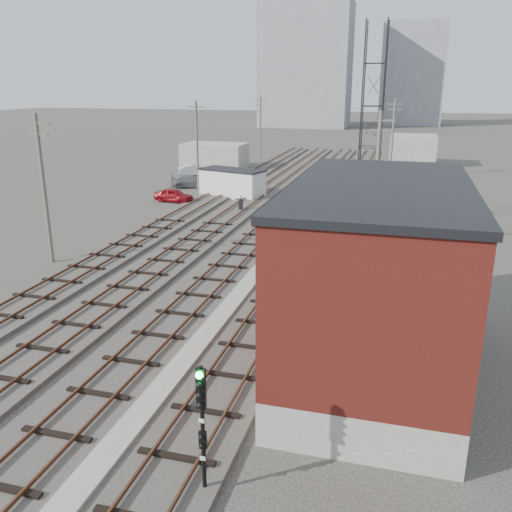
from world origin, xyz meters
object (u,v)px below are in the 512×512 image
at_px(switch_stand, 241,204).
at_px(car_grey, 191,181).
at_px(car_silver, 195,170).
at_px(site_trailer, 232,183).
at_px(signal_mast, 202,422).
at_px(car_red, 174,195).

height_order(switch_stand, car_grey, switch_stand).
relative_size(switch_stand, car_silver, 0.33).
bearing_deg(car_silver, site_trailer, -165.04).
relative_size(signal_mast, site_trailer, 0.55).
bearing_deg(switch_stand, car_red, 158.64).
bearing_deg(site_trailer, car_silver, 143.05).
height_order(signal_mast, switch_stand, signal_mast).
relative_size(car_red, car_grey, 0.84).
bearing_deg(car_silver, car_grey, 176.44).
relative_size(car_silver, car_grey, 0.91).
xyz_separation_m(switch_stand, site_trailer, (-2.74, 6.15, 0.73)).
distance_m(switch_stand, site_trailer, 6.77).
bearing_deg(car_red, car_silver, 20.78).
relative_size(signal_mast, car_grey, 0.86).
xyz_separation_m(car_silver, car_grey, (2.48, -7.41, -0.02)).
distance_m(signal_mast, car_grey, 45.85).
bearing_deg(signal_mast, car_silver, 111.79).
height_order(site_trailer, car_grey, site_trailer).
xyz_separation_m(signal_mast, car_grey, (-17.43, 42.37, -1.57)).
height_order(signal_mast, site_trailer, signal_mast).
bearing_deg(car_red, site_trailer, -41.96).
xyz_separation_m(signal_mast, site_trailer, (-11.69, 38.89, -0.86)).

